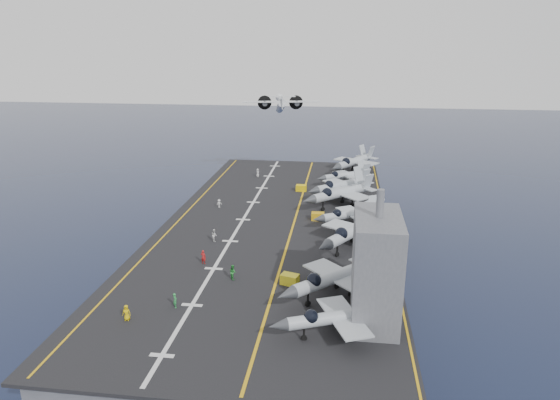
# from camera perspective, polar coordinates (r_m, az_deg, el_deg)

# --- Properties ---
(ground) EXTENTS (500.00, 500.00, 0.00)m
(ground) POSITION_cam_1_polar(r_m,az_deg,el_deg) (90.42, -0.33, -8.64)
(ground) COLOR #142135
(ground) RESTS_ON ground
(hull) EXTENTS (36.00, 90.00, 10.00)m
(hull) POSITION_cam_1_polar(r_m,az_deg,el_deg) (88.33, -0.34, -5.73)
(hull) COLOR #56595E
(hull) RESTS_ON ground
(flight_deck) EXTENTS (38.00, 92.00, 0.40)m
(flight_deck) POSITION_cam_1_polar(r_m,az_deg,el_deg) (86.41, -0.35, -2.56)
(flight_deck) COLOR black
(flight_deck) RESTS_ON hull
(foul_line) EXTENTS (0.35, 90.00, 0.02)m
(foul_line) POSITION_cam_1_polar(r_m,az_deg,el_deg) (86.00, 1.64, -2.51)
(foul_line) COLOR gold
(foul_line) RESTS_ON flight_deck
(landing_centerline) EXTENTS (0.50, 90.00, 0.02)m
(landing_centerline) POSITION_cam_1_polar(r_m,az_deg,el_deg) (87.31, -4.25, -2.24)
(landing_centerline) COLOR silver
(landing_centerline) RESTS_ON flight_deck
(deck_edge_port) EXTENTS (0.25, 90.00, 0.02)m
(deck_edge_port) POSITION_cam_1_polar(r_m,az_deg,el_deg) (90.11, -11.12, -1.90)
(deck_edge_port) COLOR gold
(deck_edge_port) RESTS_ON flight_deck
(deck_edge_stbd) EXTENTS (0.25, 90.00, 0.02)m
(deck_edge_stbd) POSITION_cam_1_polar(r_m,az_deg,el_deg) (85.95, 11.98, -2.92)
(deck_edge_stbd) COLOR gold
(deck_edge_stbd) RESTS_ON flight_deck
(island_superstructure) EXTENTS (5.00, 10.00, 15.00)m
(island_superstructure) POSITION_cam_1_polar(r_m,az_deg,el_deg) (55.12, 11.00, -6.32)
(island_superstructure) COLOR #56595E
(island_superstructure) RESTS_ON flight_deck
(fighter_jet_0) EXTENTS (15.37, 13.02, 4.52)m
(fighter_jet_0) POSITION_cam_1_polar(r_m,az_deg,el_deg) (53.73, 6.56, -13.03)
(fighter_jet_0) COLOR gray
(fighter_jet_0) RESTS_ON flight_deck
(fighter_jet_1) EXTENTS (17.93, 17.84, 5.27)m
(fighter_jet_1) POSITION_cam_1_polar(r_m,az_deg,el_deg) (61.19, 6.30, -8.61)
(fighter_jet_1) COLOR gray
(fighter_jet_1) RESTS_ON flight_deck
(fighter_jet_3) EXTENTS (17.65, 19.27, 5.57)m
(fighter_jet_3) POSITION_cam_1_polar(r_m,az_deg,el_deg) (75.45, 8.50, -3.40)
(fighter_jet_3) COLOR gray
(fighter_jet_3) RESTS_ON flight_deck
(fighter_jet_4) EXTENTS (15.50, 13.98, 4.49)m
(fighter_jet_4) POSITION_cam_1_polar(r_m,az_deg,el_deg) (84.27, 8.22, -1.52)
(fighter_jet_4) COLOR #9CA4AC
(fighter_jet_4) RESTS_ON flight_deck
(fighter_jet_5) EXTENTS (19.06, 18.89, 5.59)m
(fighter_jet_5) POSITION_cam_1_polar(r_m,az_deg,el_deg) (94.11, 7.01, 0.92)
(fighter_jet_5) COLOR #9FA6B0
(fighter_jet_5) RESTS_ON flight_deck
(fighter_jet_6) EXTENTS (17.82, 17.55, 5.21)m
(fighter_jet_6) POSITION_cam_1_polar(r_m,az_deg,el_deg) (99.96, 7.06, 1.79)
(fighter_jet_6) COLOR #90969E
(fighter_jet_6) RESTS_ON flight_deck
(fighter_jet_7) EXTENTS (15.30, 14.08, 4.42)m
(fighter_jet_7) POSITION_cam_1_polar(r_m,az_deg,el_deg) (109.03, 7.54, 2.89)
(fighter_jet_7) COLOR #949EA5
(fighter_jet_7) RESTS_ON flight_deck
(fighter_jet_8) EXTENTS (17.56, 19.22, 5.56)m
(fighter_jet_8) POSITION_cam_1_polar(r_m,az_deg,el_deg) (119.80, 8.46, 4.45)
(fighter_jet_8) COLOR #A1A9B3
(fighter_jet_8) RESTS_ON flight_deck
(tow_cart_a) EXTENTS (2.54, 2.03, 1.33)m
(tow_cart_a) POSITION_cam_1_polar(r_m,az_deg,el_deg) (64.41, 1.13, -9.05)
(tow_cart_a) COLOR gold
(tow_cart_a) RESTS_ON flight_deck
(tow_cart_b) EXTENTS (2.23, 1.47, 1.32)m
(tow_cart_b) POSITION_cam_1_polar(r_m,az_deg,el_deg) (87.01, 4.34, -1.87)
(tow_cart_b) COLOR gold
(tow_cart_b) RESTS_ON flight_deck
(tow_cart_c) EXTENTS (2.16, 1.42, 1.28)m
(tow_cart_c) POSITION_cam_1_polar(r_m,az_deg,el_deg) (103.84, 2.45, 1.38)
(tow_cart_c) COLOR yellow
(tow_cart_c) RESTS_ON flight_deck
(crew_0) EXTENTS (1.18, 0.86, 1.83)m
(crew_0) POSITION_cam_1_polar(r_m,az_deg,el_deg) (59.16, -17.14, -12.20)
(crew_0) COLOR #D7B609
(crew_0) RESTS_ON flight_deck
(crew_1) EXTENTS (1.39, 1.10, 2.04)m
(crew_1) POSITION_cam_1_polar(r_m,az_deg,el_deg) (70.65, -8.76, -6.45)
(crew_1) COLOR #B21919
(crew_1) RESTS_ON flight_deck
(crew_2) EXTENTS (1.23, 1.40, 1.96)m
(crew_2) POSITION_cam_1_polar(r_m,az_deg,el_deg) (78.21, -7.52, -4.00)
(crew_2) COLOR silver
(crew_2) RESTS_ON flight_deck
(crew_3) EXTENTS (1.15, 1.12, 1.61)m
(crew_3) POSITION_cam_1_polar(r_m,az_deg,el_deg) (93.89, -6.96, -0.39)
(crew_3) COLOR silver
(crew_3) RESTS_ON flight_deck
(crew_5) EXTENTS (1.28, 1.39, 1.92)m
(crew_5) POSITION_cam_1_polar(r_m,az_deg,el_deg) (114.77, -2.57, 3.12)
(crew_5) COLOR silver
(crew_5) RESTS_ON flight_deck
(crew_6) EXTENTS (1.10, 1.29, 1.81)m
(crew_6) POSITION_cam_1_polar(r_m,az_deg,el_deg) (60.35, -11.90, -11.15)
(crew_6) COLOR green
(crew_6) RESTS_ON flight_deck
(crew_7) EXTENTS (1.35, 1.43, 1.99)m
(crew_7) POSITION_cam_1_polar(r_m,az_deg,el_deg) (65.83, -5.41, -8.20)
(crew_7) COLOR #268C33
(crew_7) RESTS_ON flight_deck
(transport_plane) EXTENTS (25.04, 19.33, 5.33)m
(transport_plane) POSITION_cam_1_polar(r_m,az_deg,el_deg) (146.45, 0.09, 10.66)
(transport_plane) COLOR silver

